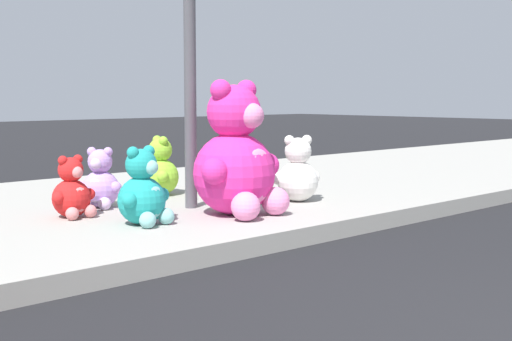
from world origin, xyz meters
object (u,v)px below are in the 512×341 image
(plush_red, at_px, (72,193))
(plush_brown, at_px, (230,171))
(plush_lime, at_px, (159,172))
(plush_pink_large, at_px, (237,161))
(plush_teal, at_px, (143,193))
(sign_pole, at_px, (190,20))
(plush_lavender, at_px, (100,184))
(plush_white, at_px, (297,175))

(plush_red, bearing_deg, plush_brown, 5.66)
(plush_lime, distance_m, plush_red, 1.46)
(plush_pink_large, distance_m, plush_lime, 1.50)
(plush_brown, distance_m, plush_teal, 1.92)
(sign_pole, relative_size, plush_lavender, 5.74)
(plush_pink_large, height_order, plush_brown, plush_pink_large)
(plush_pink_large, distance_m, plush_white, 1.01)
(plush_pink_large, distance_m, plush_brown, 1.37)
(plush_lavender, bearing_deg, plush_brown, -4.08)
(plush_pink_large, relative_size, plush_teal, 1.84)
(plush_pink_large, xyz_separation_m, plush_brown, (0.85, 1.05, -0.23))
(plush_brown, height_order, plush_red, plush_brown)
(plush_brown, distance_m, plush_white, 0.86)
(plush_pink_large, height_order, plush_red, plush_pink_large)
(plush_teal, bearing_deg, plush_lime, 50.02)
(sign_pole, relative_size, plush_white, 4.96)
(plush_pink_large, height_order, plush_lime, plush_pink_large)
(plush_pink_large, height_order, plush_teal, plush_pink_large)
(plush_white, bearing_deg, plush_lavender, 149.25)
(sign_pole, relative_size, plush_lime, 5.22)
(plush_lavender, relative_size, plush_red, 1.06)
(sign_pole, height_order, plush_lavender, sign_pole)
(plush_brown, distance_m, plush_red, 1.95)
(sign_pole, bearing_deg, plush_lime, 72.70)
(plush_white, bearing_deg, plush_pink_large, -168.45)
(plush_lavender, distance_m, plush_red, 0.54)
(plush_teal, bearing_deg, plush_white, 1.07)
(plush_lavender, bearing_deg, plush_pink_large, -60.68)
(sign_pole, distance_m, plush_brown, 1.77)
(plush_brown, xyz_separation_m, plush_lime, (-0.61, 0.41, 0.01))
(plush_pink_large, xyz_separation_m, plush_teal, (-0.86, 0.16, -0.21))
(sign_pole, xyz_separation_m, plush_lime, (0.27, 0.88, -1.45))
(plush_teal, height_order, plush_white, plush_white)
(plush_pink_large, bearing_deg, plush_lime, 80.93)
(plush_red, bearing_deg, plush_teal, -70.96)
(plush_red, bearing_deg, plush_pink_large, -38.01)
(sign_pole, height_order, plush_brown, sign_pole)
(sign_pole, xyz_separation_m, plush_brown, (0.89, 0.47, -1.46))
(plush_brown, xyz_separation_m, plush_lavender, (-1.49, 0.11, -0.01))
(plush_red, bearing_deg, plush_lavender, 33.77)
(plush_lime, bearing_deg, sign_pole, -107.30)
(plush_pink_large, relative_size, plush_white, 1.80)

